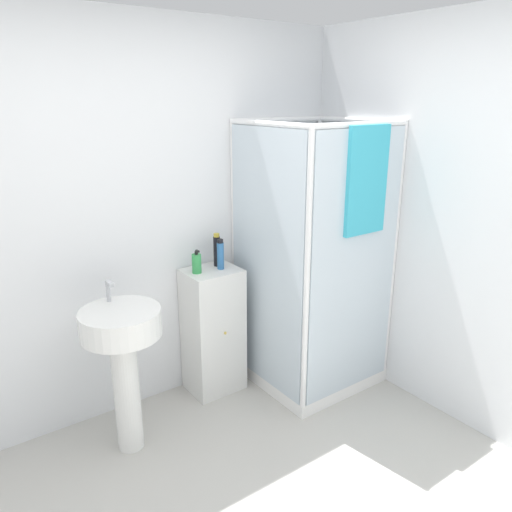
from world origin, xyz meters
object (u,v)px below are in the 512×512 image
shampoo_bottle_tall_black (217,250)px  shampoo_bottle_blue (220,255)px  sink (123,349)px  soap_dispenser (197,263)px

shampoo_bottle_tall_black → shampoo_bottle_blue: size_ratio=1.11×
sink → shampoo_bottle_tall_black: 0.95m
sink → shampoo_bottle_blue: (0.81, 0.24, 0.35)m
soap_dispenser → sink: bearing=-157.6°
soap_dispenser → shampoo_bottle_tall_black: bearing=14.2°
soap_dispenser → shampoo_bottle_tall_black: (0.19, 0.05, 0.05)m
shampoo_bottle_tall_black → shampoo_bottle_blue: 0.07m
shampoo_bottle_tall_black → soap_dispenser: bearing=-165.8°
soap_dispenser → shampoo_bottle_blue: size_ratio=0.77×
sink → shampoo_bottle_blue: shampoo_bottle_blue is taller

